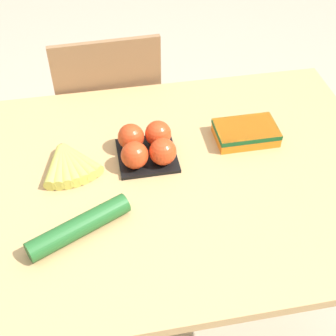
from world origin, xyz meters
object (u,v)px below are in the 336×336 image
object	(u,v)px
carrot_bag	(246,132)
cucumber_near	(79,227)
chair	(111,125)
banana_bunch	(69,164)
tomato_pack	(147,146)

from	to	relation	value
carrot_bag	cucumber_near	distance (m)	0.60
chair	banana_bunch	xyz separation A→B (m)	(-0.15, -0.54, 0.30)
banana_bunch	cucumber_near	bearing A→B (deg)	-85.52
banana_bunch	cucumber_near	distance (m)	0.25
chair	carrot_bag	xyz separation A→B (m)	(0.40, -0.50, 0.31)
tomato_pack	cucumber_near	xyz separation A→B (m)	(-0.21, -0.26, -0.02)
cucumber_near	carrot_bag	bearing A→B (deg)	28.33
carrot_bag	tomato_pack	bearing A→B (deg)	-174.79
carrot_bag	cucumber_near	world-z (taller)	cucumber_near
tomato_pack	chair	bearing A→B (deg)	99.02
carrot_bag	cucumber_near	size ratio (longest dim) A/B	0.70
chair	carrot_bag	size ratio (longest dim) A/B	4.93
tomato_pack	cucumber_near	world-z (taller)	tomato_pack
cucumber_near	chair	bearing A→B (deg)	80.64
banana_bunch	carrot_bag	world-z (taller)	carrot_bag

